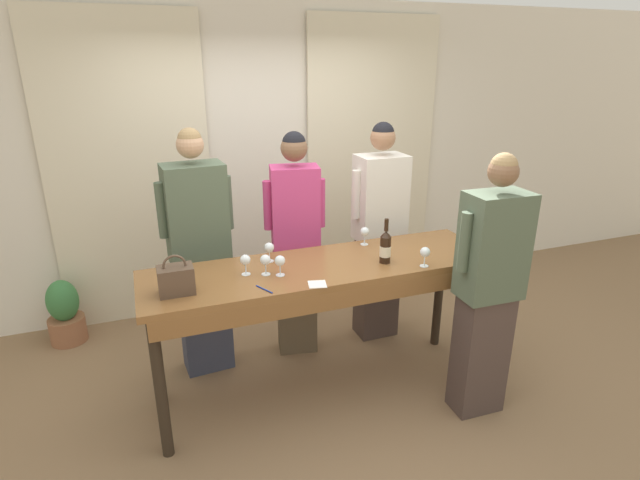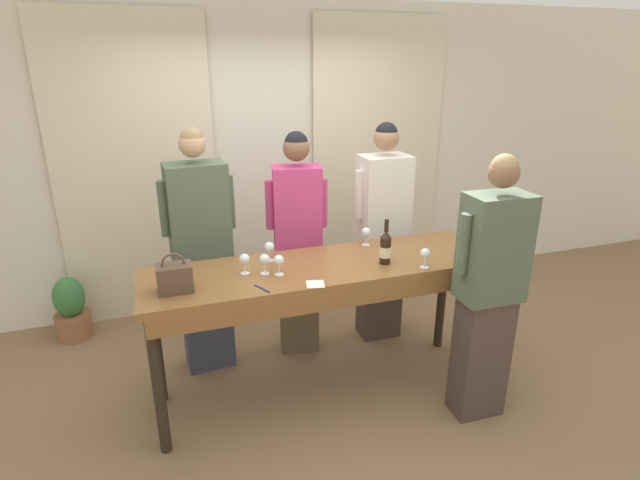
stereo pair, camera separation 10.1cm
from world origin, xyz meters
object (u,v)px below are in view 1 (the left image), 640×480
at_px(guest_pink_top, 295,244).
at_px(wine_glass_center_right, 280,261).
at_px(wine_glass_front_right, 245,261).
at_px(potted_plant, 65,314).
at_px(handbag, 176,279).
at_px(guest_olive_jacket, 200,255).
at_px(wine_glass_center_left, 265,261).
at_px(host_pouring, 488,289).
at_px(tasting_bar, 325,283).
at_px(wine_bottle, 385,247).
at_px(wine_glass_front_mid, 269,248).
at_px(guest_cream_sweater, 379,233).
at_px(wine_glass_front_left, 365,232).
at_px(wine_glass_center_mid, 425,253).

bearing_deg(guest_pink_top, wine_glass_center_right, -115.02).
height_order(wine_glass_front_right, potted_plant, wine_glass_front_right).
xyz_separation_m(handbag, guest_olive_jacket, (0.22, 0.71, -0.15)).
xyz_separation_m(wine_glass_center_left, host_pouring, (1.32, -0.52, -0.19)).
relative_size(tasting_bar, handbag, 9.94).
bearing_deg(guest_pink_top, wine_bottle, -60.79).
xyz_separation_m(wine_glass_front_mid, host_pouring, (1.24, -0.72, -0.19)).
height_order(wine_glass_center_right, guest_pink_top, guest_pink_top).
bearing_deg(wine_glass_front_right, wine_glass_center_right, -23.88).
relative_size(guest_cream_sweater, host_pouring, 1.03).
xyz_separation_m(handbag, guest_cream_sweater, (1.68, 0.71, -0.15)).
bearing_deg(wine_glass_front_left, guest_cream_sweater, 49.69).
distance_m(wine_glass_front_right, potted_plant, 2.06).
xyz_separation_m(wine_glass_front_mid, wine_glass_front_right, (-0.20, -0.16, 0.00)).
bearing_deg(wine_glass_center_right, wine_bottle, -3.43).
xyz_separation_m(tasting_bar, wine_glass_front_right, (-0.52, 0.04, 0.22)).
relative_size(wine_bottle, wine_glass_center_right, 2.29).
relative_size(wine_bottle, potted_plant, 0.55).
distance_m(wine_glass_front_left, guest_olive_jacket, 1.22).
xyz_separation_m(wine_bottle, wine_glass_center_right, (-0.72, 0.04, -0.01)).
bearing_deg(wine_glass_center_left, tasting_bar, 0.11).
bearing_deg(handbag, wine_glass_front_mid, 23.60).
bearing_deg(wine_glass_center_left, wine_glass_center_mid, -13.19).
distance_m(handbag, wine_glass_center_mid, 1.58).
distance_m(tasting_bar, host_pouring, 1.06).
xyz_separation_m(wine_glass_front_left, wine_glass_front_right, (-0.94, -0.23, 0.00)).
xyz_separation_m(guest_cream_sweater, host_pouring, (0.20, -1.15, -0.03)).
xyz_separation_m(guest_pink_top, potted_plant, (-1.80, 0.79, -0.67)).
xyz_separation_m(wine_glass_center_mid, wine_glass_center_right, (-0.93, 0.19, 0.00)).
relative_size(wine_bottle, wine_glass_front_mid, 2.29).
bearing_deg(guest_cream_sweater, potted_plant, 162.59).
distance_m(wine_glass_center_left, potted_plant, 2.17).
relative_size(wine_glass_front_left, guest_cream_sweater, 0.07).
bearing_deg(wine_glass_front_left, wine_glass_center_mid, -69.10).
height_order(wine_glass_front_mid, host_pouring, host_pouring).
height_order(guest_olive_jacket, host_pouring, guest_olive_jacket).
bearing_deg(wine_glass_center_right, wine_glass_center_left, 151.77).
height_order(wine_glass_front_right, host_pouring, host_pouring).
relative_size(guest_pink_top, potted_plant, 3.18).
bearing_deg(tasting_bar, wine_glass_front_right, 175.19).
bearing_deg(wine_glass_center_right, wine_glass_center_mid, -11.73).
xyz_separation_m(wine_glass_front_left, guest_cream_sweater, (0.31, 0.36, -0.16)).
xyz_separation_m(tasting_bar, wine_glass_center_mid, (0.61, -0.24, 0.22)).
relative_size(wine_glass_center_mid, wine_glass_center_right, 1.00).
relative_size(wine_glass_front_mid, potted_plant, 0.24).
bearing_deg(guest_cream_sweater, wine_glass_front_mid, -157.67).
bearing_deg(wine_glass_front_left, wine_glass_center_left, -161.63).
bearing_deg(potted_plant, host_pouring, -35.52).
bearing_deg(wine_bottle, guest_pink_top, 119.21).
bearing_deg(wine_glass_center_left, potted_plant, 134.56).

